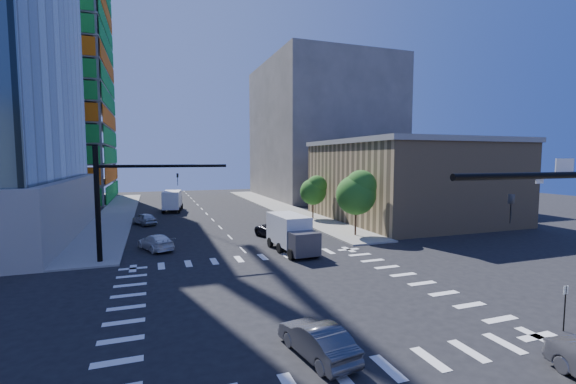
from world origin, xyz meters
name	(u,v)px	position (x,y,z in m)	size (l,w,h in m)	color
ground	(287,295)	(0.00, 0.00, 0.00)	(160.00, 160.00, 0.00)	black
road_markings	(287,294)	(0.00, 0.00, 0.01)	(20.00, 20.00, 0.01)	silver
sidewalk_ne	(279,207)	(12.50, 40.00, 0.07)	(5.00, 60.00, 0.15)	gray
sidewalk_nw	(117,214)	(-12.50, 40.00, 0.07)	(5.00, 60.00, 0.15)	gray
construction_building	(33,68)	(-27.41, 61.93, 24.61)	(25.16, 34.50, 70.60)	slate
commercial_building	(408,180)	(25.00, 22.00, 5.31)	(20.50, 22.50, 10.60)	#9B815A
bg_building_ne	(321,131)	(27.00, 55.00, 14.00)	(24.00, 30.00, 28.00)	#5B5652
signal_mast_nw	(118,193)	(-10.00, 11.50, 5.49)	(10.20, 0.40, 9.00)	black
tree_south	(357,192)	(12.63, 13.90, 4.69)	(4.16, 4.16, 6.82)	#382316
tree_north	(314,190)	(12.93, 25.90, 3.99)	(3.54, 3.52, 5.78)	#382316
no_parking_sign	(565,303)	(10.70, -9.00, 1.38)	(0.30, 0.06, 2.20)	black
car_nb_far	(277,231)	(4.50, 16.05, 0.72)	(2.39, 5.18, 1.44)	black
car_sb_near	(156,242)	(-7.33, 14.71, 0.69)	(1.93, 4.76, 1.38)	white
car_sb_mid	(145,219)	(-8.50, 29.03, 0.74)	(1.74, 4.33, 1.47)	#ACB0B4
car_sb_cross	(317,340)	(-1.24, -7.24, 0.70)	(1.49, 4.27, 1.41)	#49494D
box_truck_near	(293,236)	(3.92, 9.70, 1.41)	(2.93, 6.21, 3.18)	black
box_truck_far	(173,202)	(-4.56, 40.78, 1.43)	(3.52, 6.47, 3.22)	black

